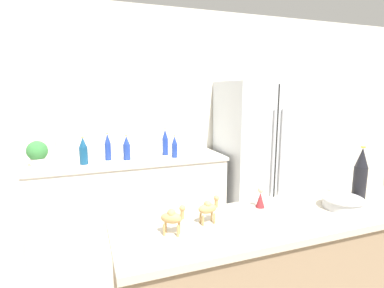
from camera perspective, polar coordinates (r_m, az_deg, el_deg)
The scene contains 15 objects.
wall_back at distance 3.61m, azimuth -8.23°, elevation 4.77°, with size 8.00×0.06×2.55m.
back_counter at distance 3.42m, azimuth -11.40°, elevation -9.96°, with size 2.06×0.63×0.88m.
refrigerator at distance 3.76m, azimuth 12.37°, elevation -1.61°, with size 0.88×0.76×1.71m.
potted_plant at distance 3.26m, azimuth -27.37°, elevation -1.50°, with size 0.19×0.19×0.25m.
paper_towel_roll at distance 3.22m, azimuth -23.53°, elevation -1.23°, with size 0.12×0.12×0.28m.
back_bottle_0 at distance 3.16m, azimuth -19.99°, elevation -1.29°, with size 0.08×0.08×0.28m.
back_bottle_1 at distance 3.28m, azimuth -3.34°, elevation -0.57°, with size 0.06×0.06×0.25m.
back_bottle_2 at distance 3.28m, azimuth -15.74°, elevation -0.59°, with size 0.06×0.06×0.29m.
back_bottle_3 at distance 3.24m, azimuth -12.34°, elevation -0.78°, with size 0.08×0.08×0.26m.
back_bottle_4 at distance 3.42m, azimuth -5.13°, elevation 0.31°, with size 0.07×0.07×0.30m.
wine_bottle at distance 2.05m, azimuth 29.41°, elevation -5.13°, with size 0.08×0.08×0.33m.
fruit_bowl at distance 1.91m, azimuth 26.75°, elevation -9.84°, with size 0.22×0.22×0.06m.
camel_figurine at distance 1.41m, azimuth -3.72°, elevation -13.75°, with size 0.12×0.09×0.15m.
camel_figurine_second at distance 1.52m, azimuth 3.14°, elevation -12.04°, with size 0.11×0.05×0.14m.
wise_man_figurine_crimson at distance 1.76m, azimuth 12.89°, elevation -10.12°, with size 0.05×0.05×0.12m.
Camera 1 is at (-0.73, -0.79, 1.61)m, focal length 28.00 mm.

